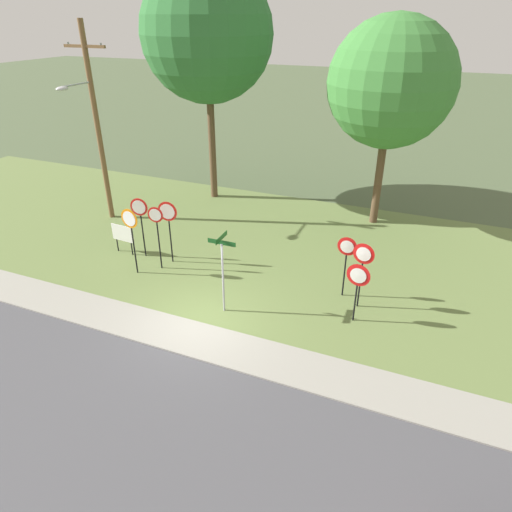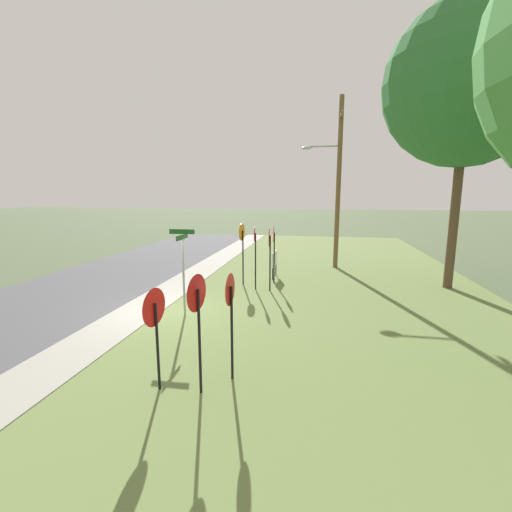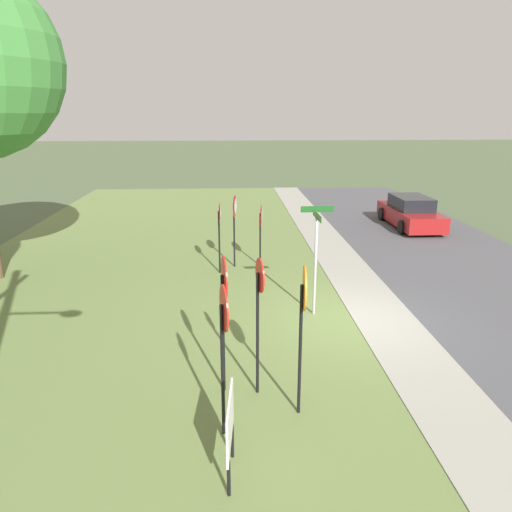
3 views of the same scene
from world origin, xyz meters
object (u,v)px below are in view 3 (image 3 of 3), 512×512
Objects in this scene: yield_sign_far_left at (261,221)px; notice_board at (230,425)px; yield_sign_near_left at (235,214)px; stop_sign_near_left at (303,308)px; street_name_post at (316,251)px; parked_sedan_distant at (410,213)px; stop_sign_far_center at (224,294)px; yield_sign_near_right at (220,221)px; stop_sign_near_right at (224,329)px; stop_sign_far_left at (259,300)px.

notice_board is (-9.84, 1.09, -0.72)m from yield_sign_far_left.
yield_sign_near_left is 9.86m from notice_board.
stop_sign_near_left is 4.35m from street_name_post.
stop_sign_near_left reaches higher than notice_board.
notice_board is at bearing 157.86° from street_name_post.
parked_sedan_distant is (14.01, -7.04, -1.34)m from stop_sign_near_left.
yield_sign_far_left is at bearing -78.07° from yield_sign_near_left.
stop_sign_far_center is 1.13× the size of yield_sign_near_right.
yield_sign_far_left is (8.90, -1.16, -0.30)m from stop_sign_near_right.
stop_sign_near_right is at bearing 179.94° from yield_sign_far_left.
stop_sign_far_center is (1.30, 0.00, 0.05)m from stop_sign_near_right.
stop_sign_near_right is 5.25m from street_name_post.
yield_sign_far_left is 4.29m from street_name_post.
stop_sign_far_left is at bearing 50.74° from stop_sign_near_left.
stop_sign_far_center is 0.57× the size of parked_sedan_distant.
stop_sign_near_left is at bearing 165.96° from street_name_post.
stop_sign_far_left reaches higher than yield_sign_near_left.
stop_sign_far_center reaches higher than stop_sign_far_left.
street_name_post is at bearing -40.63° from stop_sign_far_center.
yield_sign_near_right is 1.51m from yield_sign_far_left.
street_name_post is (-3.48, -2.43, -0.02)m from yield_sign_near_right.
stop_sign_far_center is 2.08× the size of notice_board.
yield_sign_near_right is (6.92, 0.18, -0.20)m from stop_sign_far_center.
yield_sign_far_left reaches higher than parked_sedan_distant.
yield_sign_near_right is at bearing -8.51° from stop_sign_near_right.
yield_sign_near_right is 1.84× the size of notice_board.
yield_sign_far_left is at bearing -16.20° from stop_sign_far_center.
stop_sign_far_left reaches higher than yield_sign_near_right.
yield_sign_near_right is at bearing -2.84° from stop_sign_far_left.
notice_board is at bearing -176.06° from yield_sign_near_right.
stop_sign_far_left is 0.63m from stop_sign_far_center.
yield_sign_near_left is 1.14× the size of yield_sign_far_left.
street_name_post is (-4.15, -1.08, 0.13)m from yield_sign_far_left.
stop_sign_near_right is at bearing 117.03° from stop_sign_near_left.
stop_sign_near_right is at bearing -176.40° from yield_sign_near_right.
parked_sedan_distant is at bearing -39.69° from stop_sign_far_center.
yield_sign_near_left reaches higher than parked_sedan_distant.
stop_sign_near_left reaches higher than yield_sign_near_left.
yield_sign_near_left reaches higher than yield_sign_far_left.
yield_sign_near_right is (8.23, 0.19, -0.15)m from stop_sign_near_right.
stop_sign_near_left reaches higher than stop_sign_near_right.
stop_sign_far_center is at bearing 63.83° from stop_sign_near_left.
yield_sign_near_left is 0.90m from yield_sign_far_left.
yield_sign_near_left is 0.86× the size of street_name_post.
stop_sign_near_left is 0.96m from stop_sign_far_left.
yield_sign_near_right is at bearing 33.67° from street_name_post.
yield_sign_near_right is 0.82× the size of street_name_post.
stop_sign_near_left is 8.41m from yield_sign_near_left.
stop_sign_near_left is 7.86m from yield_sign_near_right.
yield_sign_near_right is at bearing 152.46° from yield_sign_near_left.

